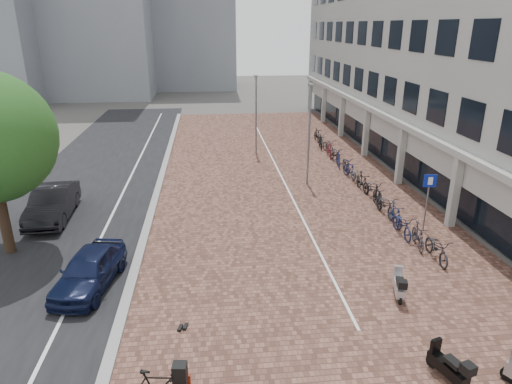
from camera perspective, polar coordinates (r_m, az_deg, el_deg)
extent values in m
plane|color=#474442|center=(16.67, 2.23, -11.41)|extent=(140.00, 140.00, 0.00)
cube|color=brown|center=(27.76, 2.80, 1.95)|extent=(14.50, 42.00, 0.04)
cube|color=black|center=(28.30, -19.80, 1.08)|extent=(8.00, 50.00, 0.03)
cube|color=gray|center=(27.59, -11.94, 1.53)|extent=(0.35, 42.00, 0.14)
cube|color=white|center=(27.87, -15.82, 1.28)|extent=(0.12, 44.00, 0.00)
cube|color=white|center=(27.78, 3.21, 2.01)|extent=(0.10, 30.00, 0.00)
cube|color=#A0A09B|center=(33.61, 21.87, 18.55)|extent=(8.00, 40.00, 13.00)
cube|color=black|center=(32.99, 15.03, 7.30)|extent=(0.15, 38.00, 3.20)
cube|color=#A0A09B|center=(32.59, 14.98, 10.30)|extent=(1.60, 38.00, 0.30)
cube|color=#A0A09B|center=(22.22, 23.78, 0.02)|extent=(0.35, 0.35, 3.40)
cube|color=#A0A09B|center=(27.31, 17.80, 4.38)|extent=(0.35, 0.35, 3.40)
cube|color=#A0A09B|center=(32.71, 13.71, 7.31)|extent=(0.35, 0.35, 3.40)
cube|color=#A0A09B|center=(38.29, 10.76, 9.38)|extent=(0.35, 0.35, 3.40)
cube|color=#A0A09B|center=(43.98, 8.55, 10.91)|extent=(0.35, 0.35, 3.40)
cube|color=#A0A09B|center=(49.74, 6.83, 12.07)|extent=(0.35, 0.35, 3.40)
imported|color=black|center=(17.15, -20.31, -9.20)|extent=(2.29, 4.19, 1.35)
imported|color=black|center=(23.65, -24.30, -1.29)|extent=(1.85, 4.76, 1.54)
cube|color=black|center=(11.73, -12.42, -21.36)|extent=(0.37, 0.35, 0.50)
cylinder|color=slate|center=(21.36, 20.69, -1.65)|extent=(0.07, 0.07, 2.49)
cube|color=#0B1E99|center=(20.95, 21.12, 1.33)|extent=(0.57, 0.10, 0.56)
cylinder|color=gray|center=(25.87, 6.69, 7.01)|extent=(0.12, 0.12, 5.71)
cylinder|color=gray|center=(32.09, 0.00, 9.55)|extent=(0.12, 0.12, 5.49)
cylinder|color=#382619|center=(20.67, -29.26, -2.66)|extent=(0.41, 0.41, 3.21)
sphere|color=#214C1A|center=(20.32, -28.28, 4.68)|extent=(3.21, 3.21, 3.21)
imported|color=black|center=(19.24, 21.88, -6.63)|extent=(0.77, 2.00, 1.04)
imported|color=black|center=(20.04, 19.77, -5.22)|extent=(0.79, 1.81, 1.05)
imported|color=#161D3E|center=(20.91, 17.99, -3.95)|extent=(0.71, 1.98, 1.04)
imported|color=#172140|center=(21.92, 17.13, -2.69)|extent=(0.54, 1.76, 1.05)
imported|color=#222328|center=(22.89, 16.04, -1.60)|extent=(0.83, 2.02, 1.04)
imported|color=black|center=(23.88, 15.04, -0.56)|extent=(0.73, 1.80, 1.05)
imported|color=black|center=(24.95, 14.50, 0.38)|extent=(1.02, 2.06, 1.04)
imported|color=black|center=(25.90, 13.27, 1.25)|extent=(0.56, 1.76, 1.05)
imported|color=#62605A|center=(26.94, 12.55, 2.03)|extent=(0.71, 1.98, 1.04)
imported|color=#15173B|center=(27.96, 11.73, 2.79)|extent=(0.74, 1.80, 1.05)
imported|color=black|center=(29.06, 11.34, 3.47)|extent=(0.86, 2.03, 1.04)
imported|color=#161C3D|center=(30.05, 10.37, 4.11)|extent=(0.78, 1.81, 1.05)
imported|color=black|center=(31.15, 9.98, 4.70)|extent=(0.76, 2.00, 1.04)
imported|color=#56171D|center=(32.18, 9.24, 5.26)|extent=(0.63, 1.78, 1.05)
imported|color=#222328|center=(33.32, 9.13, 5.77)|extent=(0.91, 2.04, 1.04)
imported|color=black|center=(34.32, 8.14, 6.27)|extent=(0.69, 1.79, 1.05)
imported|color=#504E4A|center=(35.49, 8.28, 6.72)|extent=(1.02, 2.06, 1.04)
imported|color=black|center=(36.55, 7.71, 7.15)|extent=(0.53, 1.76, 1.05)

